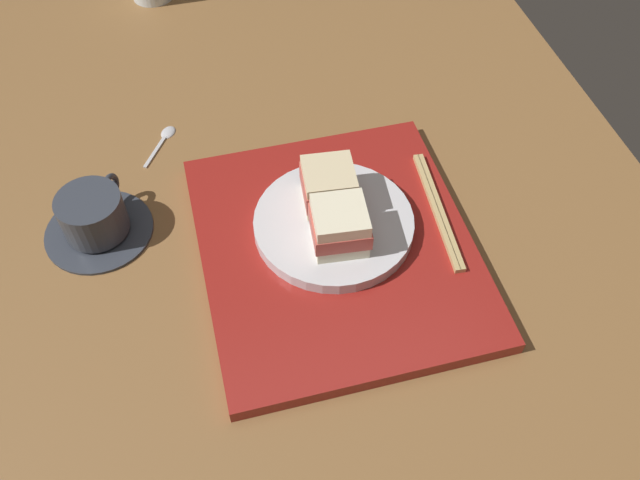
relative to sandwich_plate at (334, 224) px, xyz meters
The scene contains 8 objects.
ground_plane 6.49cm from the sandwich_plate, 57.15° to the left, with size 140.00×100.00×3.00cm, color brown.
serving_tray 3.16cm from the sandwich_plate, behind, with size 38.33×33.75×1.97cm, color maroon.
sandwich_plate is the anchor object (origin of this frame).
sandwich_near 5.00cm from the sandwich_plate, behind, with size 7.25×7.42×5.60cm.
sandwich_far 4.91cm from the sandwich_plate, ahead, with size 7.42×7.22×5.36cm.
chopsticks_pair 13.90cm from the sandwich_plate, 92.80° to the right, with size 20.00×2.90×0.70cm.
coffee_cup 30.66cm from the sandwich_plate, 73.76° to the left, with size 14.05×14.05×6.39cm.
teaspoon 31.09cm from the sandwich_plate, 38.36° to the left, with size 8.37×5.84×0.80cm.
Camera 1 is at (-54.57, 11.02, 68.57)cm, focal length 37.63 mm.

